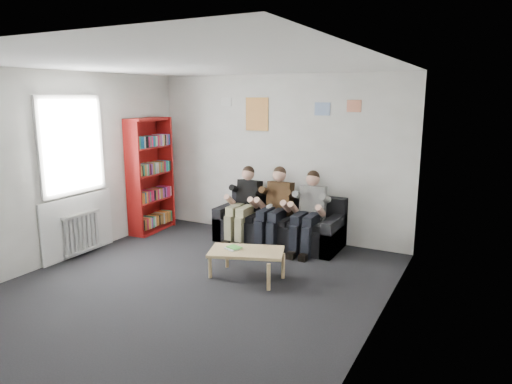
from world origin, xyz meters
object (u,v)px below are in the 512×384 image
(coffee_table, at_px, (246,254))
(person_middle, at_px, (275,208))
(bookshelf, at_px, (151,176))
(person_left, at_px, (243,205))
(person_right, at_px, (308,213))
(sofa, at_px, (280,226))

(coffee_table, relative_size, person_middle, 0.76)
(bookshelf, xyz_separation_m, person_left, (1.72, 0.23, -0.38))
(coffee_table, distance_m, person_right, 1.43)
(sofa, distance_m, coffee_table, 1.57)
(sofa, distance_m, person_middle, 0.39)
(sofa, xyz_separation_m, person_middle, (0.00, -0.19, 0.34))
(coffee_table, xyz_separation_m, person_right, (0.32, 1.36, 0.28))
(coffee_table, distance_m, person_left, 1.61)
(bookshelf, distance_m, person_right, 2.88)
(person_middle, relative_size, person_right, 1.02)
(bookshelf, distance_m, coffee_table, 2.85)
(sofa, bearing_deg, person_right, -18.60)
(bookshelf, bearing_deg, sofa, 5.27)
(sofa, xyz_separation_m, person_left, (-0.56, -0.19, 0.33))
(sofa, xyz_separation_m, coffee_table, (0.24, -1.55, 0.05))
(person_left, bearing_deg, bookshelf, -169.64)
(bookshelf, relative_size, coffee_table, 2.09)
(sofa, xyz_separation_m, bookshelf, (-2.28, -0.42, 0.71))
(sofa, height_order, bookshelf, bookshelf)
(person_left, bearing_deg, coffee_table, -56.69)
(sofa, distance_m, person_right, 0.68)
(coffee_table, distance_m, person_middle, 1.41)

